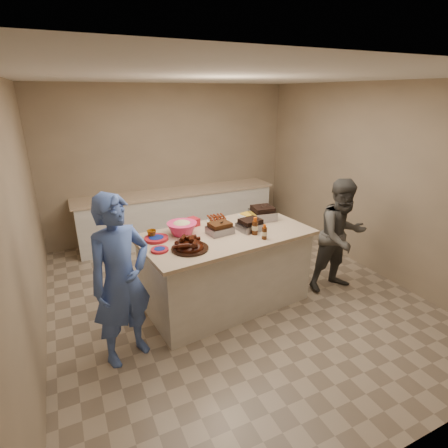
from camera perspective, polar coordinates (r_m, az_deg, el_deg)
name	(u,v)px	position (r m, az deg, el deg)	size (l,w,h in m)	color
room	(232,295)	(4.79, 1.26, -11.45)	(4.50, 5.00, 2.70)	gray
back_counter	(178,215)	(6.45, -7.45, 1.53)	(3.60, 0.64, 0.90)	silver
island	(226,302)	(4.64, 0.27, -12.62)	(2.04, 1.07, 0.97)	silver
rib_platter	(190,249)	(3.78, -5.56, -4.13)	(0.40, 0.40, 0.16)	#3A1005
pulled_pork_tray	(220,233)	(4.18, -0.66, -1.55)	(0.29, 0.22, 0.09)	#47230F
brisket_tray	(250,230)	(4.30, 4.29, -0.95)	(0.29, 0.24, 0.09)	black
roasting_pan	(262,219)	(4.68, 6.27, 0.79)	(0.30, 0.30, 0.12)	gray
coleslaw_bowl	(182,234)	(4.19, -6.83, -1.64)	(0.36, 0.36, 0.24)	#EA2E6B
sausage_plate	(217,221)	(4.57, -1.09, 0.45)	(0.28, 0.28, 0.05)	silver
mac_cheese_dish	(252,218)	(4.71, 4.52, 0.98)	(0.29, 0.21, 0.08)	yellow
bbq_bottle_a	(264,239)	(4.05, 6.57, -2.44)	(0.06, 0.06, 0.18)	#41200C
bbq_bottle_b	(255,234)	(4.17, 5.04, -1.69)	(0.07, 0.07, 0.21)	#41200C
mustard_bottle	(210,230)	(4.27, -2.28, -1.06)	(0.05, 0.05, 0.13)	gold
sauce_bowl	(222,229)	(4.32, -0.32, -0.77)	(0.14, 0.04, 0.14)	silver
plate_stack_large	(156,240)	(4.07, -10.98, -2.58)	(0.27, 0.27, 0.03)	#A51722
plate_stack_small	(160,251)	(3.79, -10.45, -4.35)	(0.19, 0.19, 0.03)	#A51722
plastic_cup	(152,238)	(4.13, -11.66, -2.28)	(0.11, 0.10, 0.11)	#8E4F09
basket_stack	(191,226)	(4.43, -5.41, -0.33)	(0.19, 0.15, 0.10)	#A51722
guest_blue	(130,354)	(4.00, -15.12, -19.81)	(0.63, 1.73, 0.42)	#4766B8
guest_gray	(335,287)	(5.20, 17.62, -9.75)	(0.75, 1.54, 0.58)	#53524C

